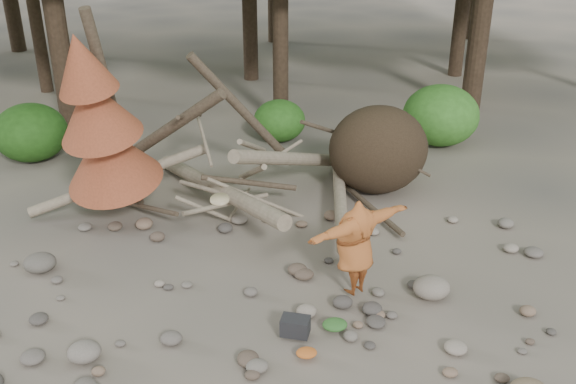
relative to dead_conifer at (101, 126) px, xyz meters
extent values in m
plane|color=#514C44|center=(3.12, -3.37, -2.11)|extent=(120.00, 120.00, 0.00)
ellipsoid|color=#332619|center=(5.72, 0.93, -1.12)|extent=(2.20, 1.87, 1.98)
cylinder|color=gray|center=(2.12, 0.33, -1.56)|extent=(2.61, 5.11, 1.08)
cylinder|color=gray|center=(3.92, 0.83, -1.21)|extent=(3.18, 3.71, 1.90)
cylinder|color=brown|center=(0.92, 1.23, -0.71)|extent=(3.08, 1.91, 2.49)
cylinder|color=gray|center=(4.72, 0.13, -1.76)|extent=(1.13, 4.98, 0.43)
cylinder|color=brown|center=(2.82, 1.43, -0.31)|extent=(2.39, 1.03, 2.89)
cylinder|color=gray|center=(0.12, 0.63, -1.41)|extent=(3.71, 0.86, 1.20)
cylinder|color=#4C3F30|center=(0.62, 0.13, -1.81)|extent=(1.52, 1.70, 0.49)
cylinder|color=gray|center=(3.32, 1.03, -1.31)|extent=(1.57, 0.85, 0.69)
cylinder|color=#4C3F30|center=(4.92, 1.53, -0.91)|extent=(1.92, 1.25, 1.10)
cylinder|color=gray|center=(1.92, 0.83, -0.61)|extent=(0.37, 1.42, 0.85)
cylinder|color=#4C3F30|center=(5.32, -0.17, -1.96)|extent=(0.79, 2.54, 0.12)
cylinder|color=gray|center=(2.32, -0.27, -1.66)|extent=(1.78, 1.11, 0.29)
cylinder|color=#4C3F30|center=(0.22, 0.43, 0.09)|extent=(0.67, 1.13, 4.35)
cone|color=brown|center=(0.06, 0.12, -0.61)|extent=(2.06, 2.13, 1.86)
cone|color=brown|center=(-0.05, -0.09, 0.39)|extent=(1.71, 1.78, 1.65)
cone|color=brown|center=(-0.14, -0.28, 1.29)|extent=(1.23, 1.30, 1.41)
ellipsoid|color=#235316|center=(-2.38, 3.83, -1.39)|extent=(1.80, 1.80, 1.44)
ellipsoid|color=#2F6A1E|center=(3.92, 4.43, -1.55)|extent=(1.40, 1.40, 1.12)
ellipsoid|color=#3B7D27|center=(8.12, 3.63, -1.31)|extent=(2.00, 2.00, 1.60)
imported|color=#A55525|center=(4.31, -3.09, -1.19)|extent=(2.08, 1.51, 1.69)
cylinder|color=tan|center=(2.16, -3.11, -0.19)|extent=(0.40, 0.39, 0.12)
cube|color=black|center=(3.19, -4.09, -1.97)|extent=(0.50, 0.41, 0.28)
ellipsoid|color=#2C5C25|center=(3.81, -4.02, -2.04)|extent=(0.39, 0.33, 0.15)
ellipsoid|color=#B5571F|center=(3.28, -4.60, -2.06)|extent=(0.31, 0.25, 0.11)
ellipsoid|color=slate|center=(0.10, -4.23, -1.97)|extent=(0.49, 0.44, 0.29)
ellipsoid|color=gray|center=(5.58, -3.31, -1.93)|extent=(0.62, 0.56, 0.37)
ellipsoid|color=#59534B|center=(-1.07, -1.66, -1.94)|extent=(0.57, 0.51, 0.34)
camera|label=1|loc=(2.09, -11.91, 4.04)|focal=40.00mm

